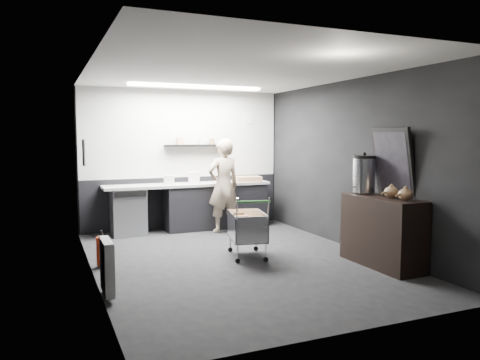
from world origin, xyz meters
name	(u,v)px	position (x,y,z in m)	size (l,w,h in m)	color
floor	(237,260)	(0.00, 0.00, 0.00)	(5.50, 5.50, 0.00)	black
ceiling	(237,72)	(0.00, 0.00, 2.70)	(5.50, 5.50, 0.00)	silver
wall_back	(183,159)	(0.00, 2.75, 1.35)	(5.50, 5.50, 0.00)	black
wall_front	(355,186)	(0.00, -2.75, 1.35)	(5.50, 5.50, 0.00)	black
wall_left	(91,172)	(-2.00, 0.00, 1.35)	(5.50, 5.50, 0.00)	black
wall_right	(352,164)	(2.00, 0.00, 1.35)	(5.50, 5.50, 0.00)	black
kitchen_wall_panel	(183,134)	(0.00, 2.73, 1.85)	(3.95, 0.02, 1.70)	beige
dado_panel	(184,202)	(0.00, 2.73, 0.50)	(3.95, 0.02, 1.00)	black
floating_shelf	(195,146)	(0.20, 2.62, 1.62)	(1.20, 0.22, 0.04)	black
wall_clock	(249,119)	(1.40, 2.72, 2.15)	(0.20, 0.20, 0.03)	silver
poster	(84,153)	(-1.98, 1.30, 1.55)	(0.02, 0.30, 0.40)	white
poster_red_band	(84,148)	(-1.98, 1.30, 1.62)	(0.01, 0.22, 0.10)	red
radiator	(107,266)	(-1.94, -0.90, 0.35)	(0.10, 0.50, 0.60)	silver
ceiling_strip	(197,87)	(0.00, 1.85, 2.67)	(2.40, 0.20, 0.04)	white
prep_counter	(195,206)	(0.14, 2.42, 0.46)	(3.20, 0.61, 0.90)	black
person	(224,186)	(0.55, 1.97, 0.88)	(0.64, 0.42, 1.75)	beige
shopping_cart	(247,228)	(0.21, 0.11, 0.43)	(0.66, 0.93, 0.91)	silver
sideboard	(381,222)	(1.75, -1.03, 0.61)	(0.55, 1.28, 1.92)	black
fire_extinguisher	(102,250)	(-1.85, 0.40, 0.23)	(0.15, 0.15, 0.48)	#B9270C
cardboard_box	(248,179)	(1.22, 2.37, 0.95)	(0.50, 0.38, 0.10)	#A27A56
pink_tub	(194,178)	(0.11, 2.42, 1.01)	(0.22, 0.22, 0.22)	silver
white_container	(169,180)	(-0.39, 2.37, 0.99)	(0.19, 0.15, 0.17)	silver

